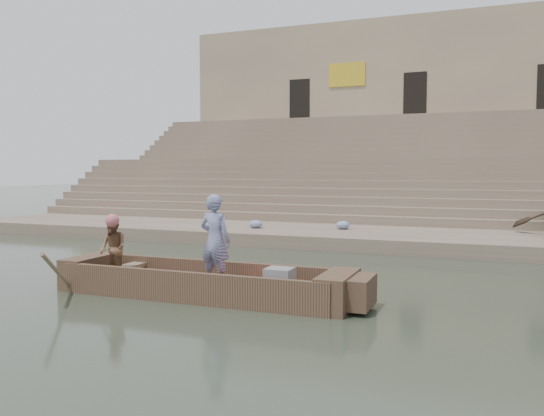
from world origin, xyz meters
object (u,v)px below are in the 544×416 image
Objects in this scene: main_rowboat at (203,290)px; standing_man at (215,240)px; rowing_man at (113,248)px; television at (279,279)px.

standing_man reaches higher than main_rowboat.
rowing_man is at bearing -173.86° from main_rowboat.
standing_man is (0.27, -0.02, 0.94)m from main_rowboat.
standing_man is 2.13m from rowing_man.
rowing_man is 3.36m from television.
rowing_man is at bearing -176.61° from television.
standing_man reaches higher than television.
standing_man reaches higher than rowing_man.
rowing_man is (-2.11, -0.17, -0.24)m from standing_man.
main_rowboat is 0.98m from standing_man.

